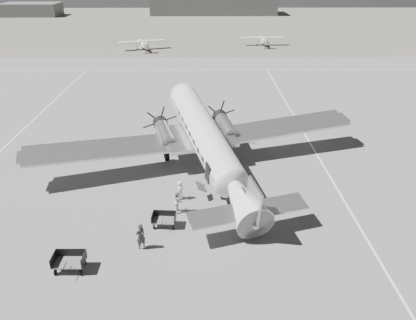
# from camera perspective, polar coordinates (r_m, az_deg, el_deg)

# --- Properties ---
(ground) EXTENTS (260.00, 260.00, 0.00)m
(ground) POSITION_cam_1_polar(r_m,az_deg,el_deg) (31.62, -3.13, -4.80)
(ground) COLOR slate
(ground) RESTS_ON ground
(taxi_line_right) EXTENTS (0.15, 80.00, 0.01)m
(taxi_line_right) POSITION_cam_1_polar(r_m,az_deg,el_deg) (33.32, 18.02, -4.44)
(taxi_line_right) COLOR white
(taxi_line_right) RESTS_ON ground
(taxi_line_left) EXTENTS (0.15, 60.00, 0.01)m
(taxi_line_left) POSITION_cam_1_polar(r_m,az_deg,el_deg) (44.90, -26.24, 2.14)
(taxi_line_left) COLOR white
(taxi_line_left) RESTS_ON ground
(taxi_line_horizon) EXTENTS (90.00, 0.15, 0.01)m
(taxi_line_horizon) POSITION_cam_1_polar(r_m,az_deg,el_deg) (69.04, -1.87, 12.55)
(taxi_line_horizon) COLOR white
(taxi_line_horizon) RESTS_ON ground
(grass_infield) EXTENTS (260.00, 90.00, 0.01)m
(grass_infield) POSITION_cam_1_polar(r_m,az_deg,el_deg) (123.17, -1.40, 18.58)
(grass_infield) COLOR #615D51
(grass_infield) RESTS_ON ground
(hangar_main) EXTENTS (42.00, 14.00, 6.60)m
(hangar_main) POSITION_cam_1_polar(r_m,az_deg,el_deg) (147.70, 0.77, 21.14)
(hangar_main) COLOR #5C5C5C
(hangar_main) RESTS_ON ground
(shed_secondary) EXTENTS (18.00, 10.00, 4.00)m
(shed_secondary) POSITION_cam_1_polar(r_m,az_deg,el_deg) (153.54, -23.56, 18.84)
(shed_secondary) COLOR #525252
(shed_secondary) RESTS_ON ground
(dc3_airliner) EXTENTS (34.39, 28.40, 5.65)m
(dc3_airliner) POSITION_cam_1_polar(r_m,az_deg,el_deg) (33.42, -0.04, 2.47)
(dc3_airliner) COLOR silver
(dc3_airliner) RESTS_ON ground
(light_plane_left) EXTENTS (11.76, 10.66, 2.01)m
(light_plane_left) POSITION_cam_1_polar(r_m,az_deg,el_deg) (86.53, -9.18, 15.70)
(light_plane_left) COLOR silver
(light_plane_left) RESTS_ON ground
(light_plane_right) EXTENTS (9.82, 8.12, 1.97)m
(light_plane_right) POSITION_cam_1_polar(r_m,az_deg,el_deg) (90.73, 7.71, 16.26)
(light_plane_right) COLOR silver
(light_plane_right) RESTS_ON ground
(baggage_cart_near) EXTENTS (1.77, 1.31, 0.95)m
(baggage_cart_near) POSITION_cam_1_polar(r_m,az_deg,el_deg) (27.96, -6.21, -8.37)
(baggage_cart_near) COLOR #525252
(baggage_cart_near) RESTS_ON ground
(baggage_cart_far) EXTENTS (1.93, 1.37, 1.08)m
(baggage_cart_far) POSITION_cam_1_polar(r_m,az_deg,el_deg) (25.58, -18.93, -13.43)
(baggage_cart_far) COLOR #525252
(baggage_cart_far) RESTS_ON ground
(ground_crew) EXTENTS (0.78, 0.75, 1.80)m
(ground_crew) POSITION_cam_1_polar(r_m,az_deg,el_deg) (25.96, -9.47, -10.51)
(ground_crew) COLOR #2E2E2E
(ground_crew) RESTS_ON ground
(ramp_agent) EXTENTS (0.80, 0.95, 1.73)m
(ramp_agent) POSITION_cam_1_polar(r_m,az_deg,el_deg) (29.17, -4.19, -5.75)
(ramp_agent) COLOR silver
(ramp_agent) RESTS_ON ground
(passenger) EXTENTS (0.49, 0.74, 1.49)m
(passenger) POSITION_cam_1_polar(r_m,az_deg,el_deg) (30.72, -3.94, -4.22)
(passenger) COLOR silver
(passenger) RESTS_ON ground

